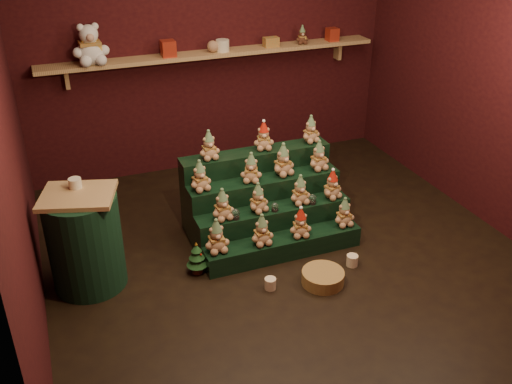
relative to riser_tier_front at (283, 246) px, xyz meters
name	(u,v)px	position (x,y,z in m)	size (l,w,h in m)	color
ground	(284,251)	(0.03, 0.06, -0.09)	(4.00, 4.00, 0.00)	black
back_wall	(209,40)	(0.03, 2.11, 1.31)	(4.00, 0.10, 2.80)	black
front_wall	(466,231)	(0.03, -1.99, 1.31)	(4.00, 0.10, 2.80)	black
left_wall	(0,136)	(-2.02, 0.06, 1.31)	(0.10, 4.00, 2.80)	black
right_wall	(501,71)	(2.08, 0.06, 1.31)	(0.10, 4.00, 2.80)	black
back_shelf	(214,54)	(0.03, 1.93, 1.20)	(3.60, 0.26, 0.24)	tan
riser_tier_front	(283,246)	(0.00, 0.00, 0.00)	(1.40, 0.22, 0.18)	black
riser_tier_midfront	(273,225)	(0.00, 0.22, 0.09)	(1.40, 0.22, 0.36)	black
riser_tier_midback	(264,205)	(0.00, 0.44, 0.18)	(1.40, 0.22, 0.54)	black
riser_tier_back	(256,186)	(0.00, 0.66, 0.27)	(1.40, 0.22, 0.72)	black
teddy_0	(216,236)	(-0.59, 0.02, 0.23)	(0.21, 0.19, 0.29)	#A67F5C
teddy_1	(262,230)	(-0.21, -0.02, 0.23)	(0.19, 0.17, 0.27)	#A67F5C
teddy_2	(300,222)	(0.15, -0.02, 0.22)	(0.19, 0.17, 0.26)	#A67F5C
teddy_3	(344,212)	(0.58, 0.00, 0.22)	(0.19, 0.17, 0.26)	#A67F5C
teddy_4	(222,204)	(-0.47, 0.20, 0.41)	(0.19, 0.17, 0.27)	#A67F5C
teddy_5	(258,198)	(-0.15, 0.22, 0.40)	(0.19, 0.17, 0.26)	#A67F5C
teddy_6	(300,190)	(0.24, 0.21, 0.40)	(0.19, 0.17, 0.26)	#A67F5C
teddy_7	(332,184)	(0.55, 0.20, 0.40)	(0.19, 0.17, 0.27)	#A67F5C
teddy_8	(200,176)	(-0.59, 0.44, 0.58)	(0.19, 0.17, 0.27)	#A67F5C
teddy_9	(251,168)	(-0.13, 0.44, 0.58)	(0.19, 0.17, 0.26)	#A67F5C
teddy_10	(283,160)	(0.18, 0.46, 0.60)	(0.21, 0.19, 0.29)	#A67F5C
teddy_11	(319,155)	(0.53, 0.44, 0.59)	(0.20, 0.18, 0.27)	#A67F5C
teddy_12	(209,145)	(-0.44, 0.65, 0.76)	(0.18, 0.17, 0.26)	#A67F5C
teddy_13	(264,136)	(0.08, 0.67, 0.76)	(0.18, 0.17, 0.26)	#A67F5C
teddy_14	(311,129)	(0.55, 0.67, 0.76)	(0.18, 0.16, 0.25)	#A67F5C
snow_globe_a	(236,214)	(-0.37, 0.16, 0.32)	(0.07, 0.07, 0.09)	black
snow_globe_b	(275,207)	(-0.02, 0.16, 0.31)	(0.06, 0.06, 0.08)	black
snow_globe_c	(313,199)	(0.34, 0.16, 0.32)	(0.07, 0.07, 0.09)	black
side_table	(85,241)	(-1.60, 0.20, 0.32)	(0.64, 0.58, 0.82)	tan
table_ornament	(75,183)	(-1.60, 0.30, 0.77)	(0.10, 0.10, 0.08)	beige
mini_christmas_tree	(197,258)	(-0.76, 0.03, 0.06)	(0.18, 0.18, 0.30)	#462819
mug_left	(270,284)	(-0.28, -0.39, -0.04)	(0.09, 0.09, 0.09)	beige
mug_right	(352,260)	(0.48, -0.35, -0.04)	(0.10, 0.10, 0.10)	beige
wicker_basket	(323,277)	(0.14, -0.48, -0.04)	(0.34, 0.34, 0.11)	#A67B42
white_bear	(89,39)	(-1.21, 1.90, 1.47)	(0.35, 0.31, 0.49)	white
brown_bear	(302,35)	(1.02, 1.90, 1.33)	(0.14, 0.12, 0.19)	#4A2618
gift_tin_red_a	(168,48)	(-0.46, 1.91, 1.31)	(0.14, 0.14, 0.16)	#A82D19
gift_tin_cream	(223,45)	(0.12, 1.91, 1.29)	(0.14, 0.14, 0.12)	beige
gift_tin_red_b	(332,34)	(1.40, 1.91, 1.30)	(0.12, 0.12, 0.14)	#A82D19
shelf_plush_ball	(213,46)	(0.01, 1.91, 1.29)	(0.12, 0.12, 0.12)	#A67F5C
scarf_gift_box	(271,42)	(0.66, 1.91, 1.28)	(0.16, 0.10, 0.10)	#C5571B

